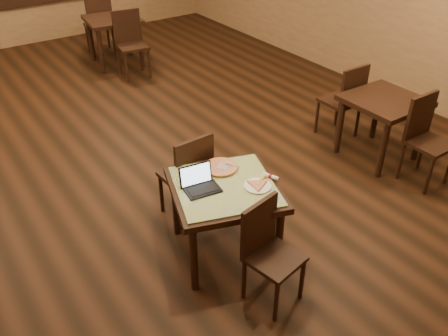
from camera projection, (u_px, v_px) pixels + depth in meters
ground at (140, 147)px, 6.16m from camera, size 10.00×10.00×0.00m
tiled_table at (225, 195)px, 4.17m from camera, size 1.17×1.17×0.76m
chair_main_near at (267, 247)px, 3.81m from camera, size 0.47×0.47×0.92m
chair_main_far at (189, 173)px, 4.65m from camera, size 0.44×0.44×0.98m
laptop at (199, 183)px, 4.06m from camera, size 0.32×0.27×0.20m
plate at (258, 186)px, 4.09m from camera, size 0.24×0.24×0.01m
pizza_slice at (258, 184)px, 4.08m from camera, size 0.27×0.27×0.02m
pizza_pan at (220, 168)px, 4.33m from camera, size 0.33×0.33×0.01m
pizza_whole at (220, 167)px, 4.33m from camera, size 0.32×0.32×0.02m
spatula at (223, 166)px, 4.32m from camera, size 0.21×0.25×0.01m
napkin_roll at (271, 176)px, 4.20m from camera, size 0.09×0.16×0.04m
other_table_a at (113, 26)px, 8.28m from camera, size 1.00×1.00×0.83m
other_table_a_chair_near at (130, 40)px, 7.90m from camera, size 0.52×0.52×1.08m
other_table_a_chair_far at (99, 22)px, 8.75m from camera, size 0.52×0.52×1.08m
other_table_c at (384, 109)px, 5.63m from camera, size 0.85×0.85×0.78m
other_table_c_chair_near at (425, 134)px, 5.27m from camera, size 0.44×0.44×1.01m
other_table_c_chair_far at (346, 98)px, 6.07m from camera, size 0.44×0.44×1.01m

